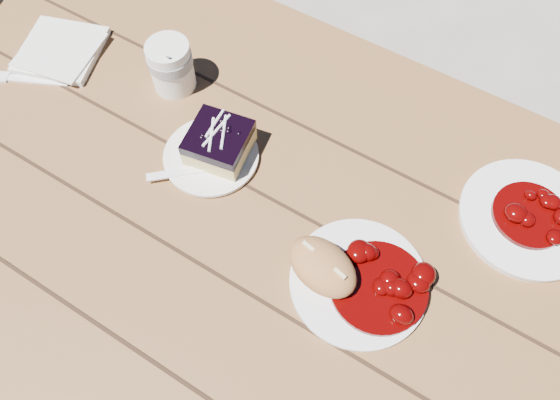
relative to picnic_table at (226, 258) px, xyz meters
The scene contains 13 objects.
ground 0.59m from the picnic_table, 90.00° to the left, with size 60.00×60.00×0.00m, color gray.
picnic_table is the anchor object (origin of this frame).
main_plate 0.30m from the picnic_table, ahead, with size 0.21×0.21×0.02m, color white.
goulash_stew 0.34m from the picnic_table, ahead, with size 0.15×0.15×0.04m, color #4F0302, non-canonical shape.
bread_roll 0.29m from the picnic_table, ahead, with size 0.12×0.08×0.06m, color #AB7441.
dessert_plate 0.21m from the picnic_table, 129.76° to the left, with size 0.16×0.16×0.01m, color white.
blueberry_cake 0.24m from the picnic_table, 122.12° to the left, with size 0.12×0.12×0.06m.
fork_dessert 0.20m from the picnic_table, 157.96° to the left, with size 0.03×0.16×0.01m, color white, non-canonical shape.
coffee_cup 0.37m from the picnic_table, 139.91° to the left, with size 0.08×0.08×0.10m, color white.
napkin_stack 0.53m from the picnic_table, 163.13° to the left, with size 0.15×0.15×0.01m, color white.
fork_table 0.50m from the picnic_table, behind, with size 0.03×0.16×0.01m, color white, non-canonical shape.
second_plate 0.54m from the picnic_table, 31.35° to the left, with size 0.22×0.22×0.02m, color white.
second_stew 0.55m from the picnic_table, 31.35° to the left, with size 0.12×0.12×0.04m, color #4F0302, non-canonical shape.
Camera 1 is at (0.30, -0.29, 1.56)m, focal length 35.00 mm.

